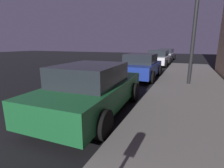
# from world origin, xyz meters

# --- Properties ---
(car_green) EXTENTS (2.18, 4.35, 1.43)m
(car_green) POSITION_xyz_m (2.85, 4.10, 0.71)
(car_green) COLOR #19592D
(car_green) RESTS_ON ground
(car_blue) EXTENTS (2.07, 4.07, 1.43)m
(car_blue) POSITION_xyz_m (2.85, 9.75, 0.70)
(car_blue) COLOR navy
(car_blue) RESTS_ON ground
(car_white) EXTENTS (2.14, 4.27, 1.43)m
(car_white) POSITION_xyz_m (2.85, 16.43, 0.70)
(car_white) COLOR silver
(car_white) RESTS_ON ground
(car_silver) EXTENTS (2.22, 4.59, 1.43)m
(car_silver) POSITION_xyz_m (2.85, 22.25, 0.72)
(car_silver) COLOR #B7B7BF
(car_silver) RESTS_ON ground
(street_lamp) EXTENTS (0.44, 0.44, 5.02)m
(street_lamp) POSITION_xyz_m (5.49, 8.61, 3.51)
(street_lamp) COLOR black
(street_lamp) RESTS_ON sidewalk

